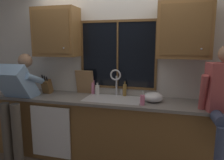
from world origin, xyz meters
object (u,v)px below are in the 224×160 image
knife_block (47,87)px  mixing_bowl (153,97)px  bottle_amber_small (125,90)px  person_standing (17,96)px  soap_dispenser (142,100)px  bottle_tall_clear (93,87)px  cutting_board (85,82)px  bottle_green_glass (97,90)px

knife_block → mixing_bowl: size_ratio=1.21×
bottle_amber_small → person_standing: bearing=-160.3°
person_standing → soap_dispenser: person_standing is taller
soap_dispenser → bottle_tall_clear: size_ratio=0.67×
mixing_bowl → cutting_board: bearing=169.5°
knife_block → bottle_green_glass: 0.80m
knife_block → soap_dispenser: 1.55m
knife_block → mixing_bowl: (1.64, -0.05, -0.05)m
soap_dispenser → bottle_green_glass: size_ratio=0.93×
person_standing → bottle_green_glass: size_ratio=7.84×
person_standing → bottle_tall_clear: person_standing is taller
cutting_board → bottle_green_glass: 0.24m
cutting_board → bottle_green_glass: size_ratio=1.89×
bottle_green_glass → bottle_tall_clear: (-0.09, 0.05, 0.03)m
person_standing → bottle_tall_clear: 1.11m
person_standing → knife_block: size_ratio=4.81×
cutting_board → person_standing: bearing=-148.4°
knife_block → bottle_green_glass: (0.79, 0.11, -0.03)m
person_standing → bottle_green_glass: 1.16m
mixing_bowl → bottle_green_glass: 0.87m
soap_dispenser → bottle_green_glass: (-0.73, 0.37, 0.01)m
person_standing → bottle_amber_small: person_standing is taller
bottle_green_glass → soap_dispenser: bearing=-26.9°
cutting_board → bottle_tall_clear: (0.13, 0.01, -0.07)m
person_standing → cutting_board: bearing=31.6°
knife_block → cutting_board: bearing=14.2°
person_standing → mixing_bowl: person_standing is taller
soap_dispenser → bottle_tall_clear: 0.92m
soap_dispenser → person_standing: bearing=-176.3°
soap_dispenser → bottle_amber_small: size_ratio=0.79×
bottle_amber_small → bottle_green_glass: bearing=-174.5°
mixing_bowl → knife_block: bearing=178.2°
bottle_green_glass → bottle_amber_small: size_ratio=0.85×
person_standing → mixing_bowl: size_ratio=5.79×
cutting_board → bottle_tall_clear: bearing=6.4°
person_standing → cutting_board: 1.00m
mixing_bowl → bottle_tall_clear: bottle_tall_clear is taller
bottle_green_glass → bottle_amber_small: (0.42, 0.04, 0.01)m
knife_block → bottle_amber_small: bearing=7.3°
bottle_tall_clear → bottle_amber_small: 0.50m
knife_block → bottle_green_glass: bearing=8.2°
bottle_amber_small → cutting_board: bearing=-179.2°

